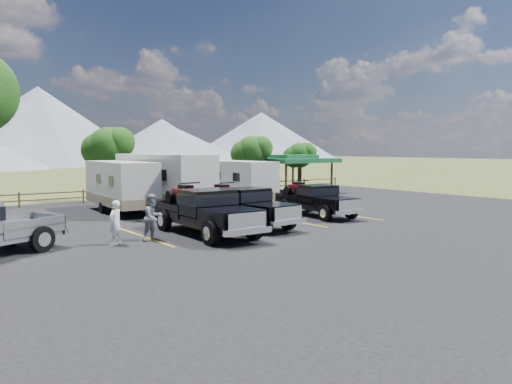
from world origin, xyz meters
TOP-DOWN VIEW (x-y plane):
  - ground at (0.00, 0.00)m, footprint 320.00×320.00m
  - asphalt_lot at (0.00, 3.00)m, footprint 44.00×34.00m
  - stall_lines at (0.00, 4.00)m, footprint 12.12×5.50m
  - tree_ne_a at (8.97, 17.01)m, footprint 3.11×2.92m
  - tree_ne_b at (14.98, 18.01)m, footprint 2.77×2.59m
  - tree_north at (-2.03, 19.02)m, footprint 3.46×3.24m
  - rail_fence at (2.00, 18.50)m, footprint 36.12×0.12m
  - pavilion at (13.00, 17.00)m, footprint 6.20×6.20m
  - rig_left at (-3.67, 2.97)m, footprint 2.45×6.62m
  - rig_center at (-1.04, 3.86)m, footprint 2.53×6.29m
  - rig_right at (4.34, 4.60)m, footprint 2.43×5.85m
  - trailer_left at (-3.77, 12.27)m, footprint 2.56×8.53m
  - trailer_center at (-1.28, 11.76)m, footprint 3.10×9.74m
  - trailer_right at (4.04, 11.88)m, footprint 2.38×8.31m
  - person_a at (-7.61, 3.01)m, footprint 0.75×0.66m
  - person_b at (-6.04, 3.02)m, footprint 1.08×0.94m

SIDE VIEW (x-z plane):
  - ground at x=0.00m, z-range 0.00..0.00m
  - asphalt_lot at x=0.00m, z-range 0.00..0.04m
  - stall_lines at x=0.00m, z-range 0.04..0.05m
  - rail_fence at x=2.00m, z-range 0.11..1.11m
  - person_a at x=-7.61m, z-range 0.04..1.76m
  - rig_right at x=4.34m, z-range 0.00..1.91m
  - person_b at x=-6.04m, z-range 0.04..1.93m
  - rig_center at x=-1.04m, z-range 0.00..2.06m
  - rig_left at x=-3.67m, z-range 0.00..2.19m
  - trailer_right at x=4.04m, z-range 0.11..3.00m
  - trailer_left at x=-3.77m, z-range 0.11..3.07m
  - trailer_center at x=-1.28m, z-range 0.12..3.49m
  - pavilion at x=13.00m, z-range 1.18..4.40m
  - tree_ne_b at x=14.98m, z-range 0.99..5.26m
  - tree_ne_a at x=8.97m, z-range 1.10..5.86m
  - tree_north at x=-2.03m, z-range 1.21..6.46m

